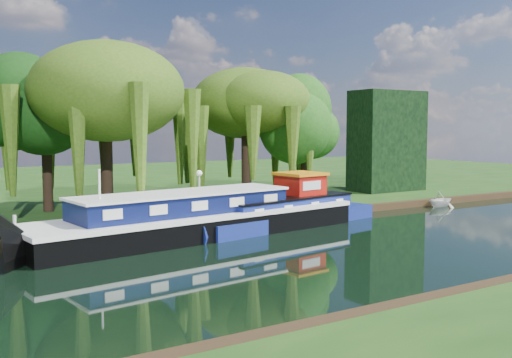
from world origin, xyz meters
TOP-DOWN VIEW (x-y plane):
  - ground at (0.00, 0.00)m, footprint 120.00×120.00m
  - far_bank at (0.00, 34.00)m, footprint 120.00×52.00m
  - dutch_barge at (-1.40, 6.21)m, footprint 18.33×6.33m
  - narrowboat at (4.04, 6.06)m, footprint 12.21×4.13m
  - red_dinghy at (-10.28, 6.47)m, footprint 3.59×2.74m
  - white_cruiser at (17.53, 7.19)m, footprint 2.32×2.01m
  - willow_left at (-4.09, 13.46)m, footprint 7.94×7.94m
  - willow_right at (5.85, 14.07)m, footprint 6.86×6.86m
  - tree_far_mid at (-6.92, 16.09)m, footprint 5.23×5.23m
  - tree_far_right at (10.09, 13.14)m, footprint 4.62×4.62m
  - conifer_hedge at (19.00, 14.00)m, footprint 6.00×3.00m
  - lamppost at (0.50, 10.50)m, footprint 0.36×0.36m
  - mooring_posts at (-0.50, 8.40)m, footprint 19.16×0.16m

SIDE VIEW (x-z plane):
  - ground at x=0.00m, z-range 0.00..0.00m
  - red_dinghy at x=-10.28m, z-range -0.35..0.35m
  - white_cruiser at x=17.53m, z-range -0.60..0.60m
  - far_bank at x=0.00m, z-range 0.00..0.45m
  - narrowboat at x=4.04m, z-range -0.25..1.50m
  - dutch_barge at x=-1.40m, z-range -0.96..2.83m
  - mooring_posts at x=-0.50m, z-range 0.45..1.45m
  - lamppost at x=0.50m, z-range 1.14..3.70m
  - conifer_hedge at x=19.00m, z-range 0.45..8.45m
  - tree_far_right at x=10.09m, z-range 1.88..9.43m
  - tree_far_mid at x=-6.92m, z-range 2.07..10.63m
  - willow_right at x=5.85m, z-range 2.37..10.73m
  - willow_left at x=-4.09m, z-range 2.60..12.11m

